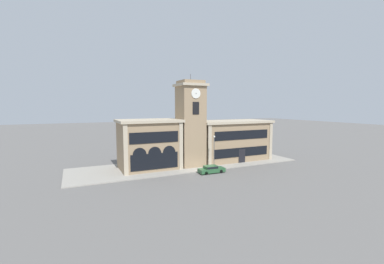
% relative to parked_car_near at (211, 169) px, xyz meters
% --- Properties ---
extents(ground_plane, '(300.00, 300.00, 0.00)m').
position_rel_parked_car_near_xyz_m(ground_plane, '(-1.00, 1.33, -0.66)').
color(ground_plane, '#605E5B').
extents(sidewalk_kerb, '(43.46, 11.72, 0.15)m').
position_rel_parked_car_near_xyz_m(sidewalk_kerb, '(-1.00, 7.19, -0.59)').
color(sidewalk_kerb, gray).
rests_on(sidewalk_kerb, ground_plane).
extents(clock_tower, '(5.14, 5.14, 17.12)m').
position_rel_parked_car_near_xyz_m(clock_tower, '(-1.00, 6.20, 7.33)').
color(clock_tower, '#937A5B').
rests_on(clock_tower, ground_plane).
extents(town_hall_left_wing, '(10.95, 7.76, 8.89)m').
position_rel_parked_car_near_xyz_m(town_hall_left_wing, '(-8.65, 7.48, 3.81)').
color(town_hall_left_wing, '#937A5B').
rests_on(town_hall_left_wing, ground_plane).
extents(town_hall_right_wing, '(15.91, 7.76, 8.29)m').
position_rel_parked_car_near_xyz_m(town_hall_right_wing, '(9.13, 7.49, 3.51)').
color(town_hall_right_wing, '#937A5B').
rests_on(town_hall_right_wing, ground_plane).
extents(parked_car_near, '(4.57, 1.83, 1.27)m').
position_rel_parked_car_near_xyz_m(parked_car_near, '(0.00, 0.00, 0.00)').
color(parked_car_near, '#285633').
rests_on(parked_car_near, ground_plane).
extents(street_lamp, '(0.36, 0.36, 5.95)m').
position_rel_parked_car_near_xyz_m(street_lamp, '(1.54, 1.77, 3.37)').
color(street_lamp, '#4C4C51').
rests_on(street_lamp, sidewalk_kerb).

